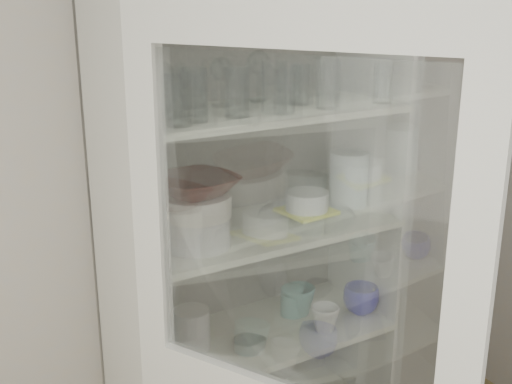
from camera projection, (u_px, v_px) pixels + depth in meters
wall_back at (174, 206)px, 2.24m from camera, size 3.60×0.02×2.60m
pantry_cabinet at (247, 304)px, 2.31m from camera, size 1.00×0.45×2.10m
tumbler_0 at (179, 99)px, 1.75m from camera, size 0.08×0.08×0.15m
tumbler_1 at (194, 95)px, 1.81m from camera, size 0.10×0.10×0.15m
tumbler_2 at (237, 92)px, 1.87m from camera, size 0.09×0.09×0.15m
tumbler_3 at (274, 87)px, 1.94m from camera, size 0.08×0.08×0.16m
tumbler_4 at (284, 91)px, 1.93m from camera, size 0.09×0.09×0.14m
tumbler_5 at (328, 84)px, 2.02m from camera, size 0.10×0.10×0.15m
tumbler_6 at (383, 83)px, 2.13m from camera, size 0.08×0.08×0.13m
tumbler_7 at (134, 94)px, 1.82m from camera, size 0.10×0.10×0.15m
tumbler_8 at (173, 93)px, 1.86m from camera, size 0.08×0.08×0.15m
tumbler_9 at (195, 92)px, 1.90m from camera, size 0.09×0.09×0.14m
tumbler_10 at (300, 84)px, 2.09m from camera, size 0.07×0.07×0.13m
tumbler_11 at (304, 84)px, 2.10m from camera, size 0.07×0.07×0.13m
goblet_0 at (162, 84)px, 1.95m from camera, size 0.08×0.08×0.17m
goblet_1 at (222, 80)px, 2.05m from camera, size 0.08×0.08×0.17m
goblet_2 at (259, 74)px, 2.15m from camera, size 0.08×0.08×0.19m
goblet_3 at (317, 74)px, 2.29m from camera, size 0.07×0.07×0.15m
plate_stack_front at (197, 231)px, 1.98m from camera, size 0.21×0.21×0.10m
plate_stack_back at (139, 222)px, 2.05m from camera, size 0.24×0.24×0.10m
cream_bowl at (196, 205)px, 1.95m from camera, size 0.26×0.26×0.07m
terracotta_bowl at (196, 185)px, 1.93m from camera, size 0.29×0.29×0.06m
glass_platter at (307, 215)px, 2.24m from camera, size 0.43×0.43×0.02m
yellow_trivet at (307, 211)px, 2.23m from camera, size 0.18×0.18×0.01m
white_ramekin at (307, 201)px, 2.22m from camera, size 0.19×0.19×0.07m
grey_bowl_stack at (349, 178)px, 2.36m from camera, size 0.14×0.14×0.20m
mug_blue at (361, 299)px, 2.41m from camera, size 0.17×0.17×0.10m
mug_teal at (299, 301)px, 2.39m from camera, size 0.13×0.13×0.11m
mug_white at (325, 319)px, 2.27m from camera, size 0.11×0.11×0.10m
teal_jar at (292, 302)px, 2.39m from camera, size 0.09×0.09×0.10m
measuring_cups at (247, 344)px, 2.16m from camera, size 0.09×0.09×0.04m
white_canister at (192, 329)px, 2.15m from camera, size 0.14×0.14×0.14m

